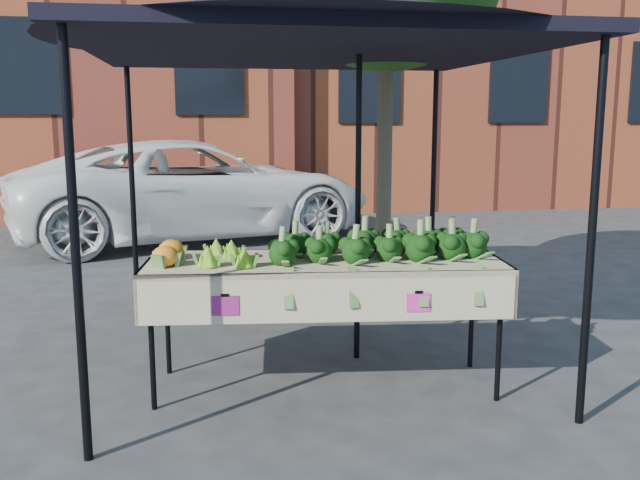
{
  "coord_description": "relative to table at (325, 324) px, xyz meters",
  "views": [
    {
      "loc": [
        -0.59,
        -4.61,
        1.84
      ],
      "look_at": [
        0.18,
        0.11,
        1.0
      ],
      "focal_mm": 38.91,
      "sensor_mm": 36.0,
      "label": 1
    }
  ],
  "objects": [
    {
      "name": "ground",
      "position": [
        -0.18,
        0.09,
        -0.45
      ],
      "size": [
        90.0,
        90.0,
        0.0
      ],
      "primitive_type": "plane",
      "color": "#2A2A2D"
    },
    {
      "name": "romanesco_cluster",
      "position": [
        -0.66,
        0.04,
        0.54
      ],
      "size": [
        0.41,
        0.55,
        0.18
      ],
      "primitive_type": "ellipsoid",
      "color": "#7DBD26",
      "rests_on": "table"
    },
    {
      "name": "vehicle",
      "position": [
        -0.96,
        6.27,
        2.28
      ],
      "size": [
        2.17,
        2.84,
        5.46
      ],
      "primitive_type": "imported",
      "rotation": [
        0.0,
        0.0,
        1.86
      ],
      "color": "white",
      "rests_on": "ground"
    },
    {
      "name": "canopy",
      "position": [
        -0.01,
        0.62,
        0.92
      ],
      "size": [
        3.16,
        3.16,
        2.74
      ],
      "primitive_type": null,
      "color": "black",
      "rests_on": "ground"
    },
    {
      "name": "street_tree",
      "position": [
        0.8,
        1.52,
        1.52
      ],
      "size": [
        2.0,
        2.0,
        3.94
      ],
      "primitive_type": null,
      "color": "#1E4C14",
      "rests_on": "ground"
    },
    {
      "name": "broccoli_heap",
      "position": [
        0.36,
        0.03,
        0.57
      ],
      "size": [
        1.52,
        0.55,
        0.24
      ],
      "primitive_type": "ellipsoid",
      "color": "black",
      "rests_on": "table"
    },
    {
      "name": "cauliflower_pair",
      "position": [
        -1.03,
        0.07,
        0.53
      ],
      "size": [
        0.21,
        0.41,
        0.16
      ],
      "primitive_type": "ellipsoid",
      "color": "orange",
      "rests_on": "table"
    },
    {
      "name": "building_right",
      "position": [
        6.82,
        12.59,
        3.8
      ],
      "size": [
        12.0,
        8.0,
        8.5
      ],
      "primitive_type": "cube",
      "color": "maroon",
      "rests_on": "ground"
    },
    {
      "name": "table",
      "position": [
        0.0,
        0.0,
        0.0
      ],
      "size": [
        2.47,
        1.03,
        0.9
      ],
      "color": "beige",
      "rests_on": "ground"
    }
  ]
}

